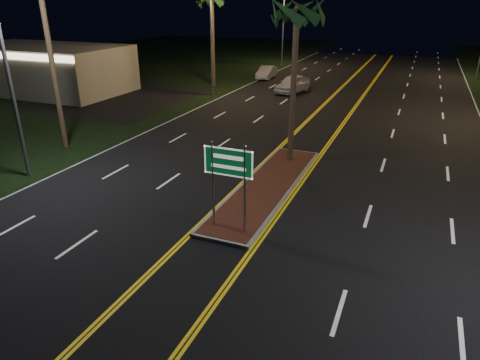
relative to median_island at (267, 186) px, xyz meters
The scene contains 11 objects.
ground 7.00m from the median_island, 90.00° to the right, with size 120.00×120.00×0.00m, color black.
grass_left 34.99m from the median_island, 149.04° to the left, with size 40.00×110.00×0.01m, color black.
median_island is the anchor object (origin of this frame).
highway_sign 4.80m from the median_island, 90.00° to the right, with size 1.80×0.08×3.20m.
commercial_building 29.13m from the median_island, 153.45° to the left, with size 15.00×8.12×4.00m.
streetlight_left_near 12.36m from the median_island, 164.22° to the right, with size 1.91×0.44×9.00m.
streetlight_left_mid 20.80m from the median_island, 121.98° to the left, with size 1.91×0.44×9.00m.
streetlight_left_far 38.89m from the median_island, 106.00° to the left, with size 1.91×0.44×9.00m.
palm_median 8.00m from the median_island, 90.00° to the left, with size 2.40×2.40×8.30m.
car_near 21.59m from the median_island, 103.28° to the left, with size 2.30×5.37×1.79m, color silver.
car_far 28.59m from the median_island, 109.42° to the left, with size 1.94×4.52×1.51m, color silver.
Camera 1 is at (5.58, -9.56, 7.80)m, focal length 32.00 mm.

